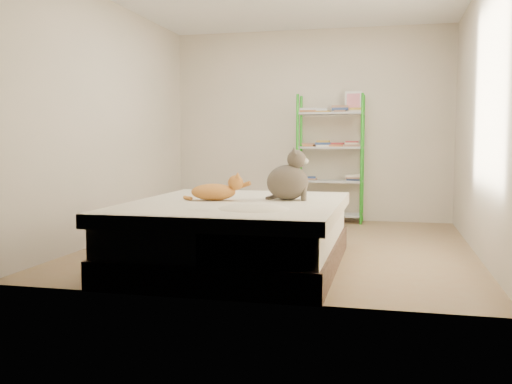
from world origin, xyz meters
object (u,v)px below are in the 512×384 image
(white_bin, at_px, (195,206))
(bed, at_px, (237,234))
(shelf_unit, at_px, (331,153))
(cardboard_box, at_px, (281,217))
(grey_cat, at_px, (288,175))
(orange_cat, at_px, (213,190))

(white_bin, bearing_deg, bed, -63.94)
(shelf_unit, xyz_separation_m, cardboard_box, (-0.52, -0.80, -0.77))
(grey_cat, relative_size, cardboard_box, 0.88)
(grey_cat, height_order, cardboard_box, grey_cat)
(bed, height_order, grey_cat, grey_cat)
(white_bin, bearing_deg, shelf_unit, 4.52)
(grey_cat, xyz_separation_m, shelf_unit, (0.10, 2.72, 0.14))
(bed, bearing_deg, white_bin, 115.94)
(orange_cat, bearing_deg, cardboard_box, 73.29)
(orange_cat, relative_size, shelf_unit, 0.26)
(orange_cat, bearing_deg, white_bin, 101.48)
(shelf_unit, bearing_deg, bed, -99.79)
(grey_cat, distance_m, cardboard_box, 2.05)
(cardboard_box, bearing_deg, orange_cat, -83.42)
(grey_cat, height_order, white_bin, grey_cat)
(cardboard_box, xyz_separation_m, white_bin, (-1.35, 0.66, 0.02))
(grey_cat, bearing_deg, shelf_unit, -12.58)
(orange_cat, relative_size, white_bin, 1.23)
(grey_cat, height_order, shelf_unit, shelf_unit)
(cardboard_box, bearing_deg, grey_cat, -65.47)
(bed, bearing_deg, grey_cat, 27.88)
(cardboard_box, distance_m, white_bin, 1.50)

